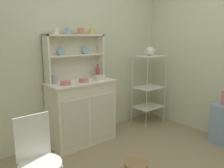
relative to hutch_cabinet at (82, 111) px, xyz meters
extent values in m
cube|color=beige|center=(0.10, 0.26, 0.79)|extent=(3.84, 0.05, 2.50)
cube|color=silver|center=(0.00, 0.00, -0.01)|extent=(0.91, 0.42, 0.89)
cube|color=beige|center=(-0.22, -0.21, -0.06)|extent=(0.38, 0.01, 0.63)
cube|color=beige|center=(0.22, -0.21, -0.06)|extent=(0.38, 0.01, 0.63)
cube|color=white|center=(0.00, 0.00, 0.42)|extent=(0.94, 0.45, 0.02)
cube|color=silver|center=(0.00, 0.20, 0.75)|extent=(0.87, 0.02, 0.63)
cube|color=silver|center=(-0.42, 0.12, 0.75)|extent=(0.02, 0.18, 0.63)
cube|color=silver|center=(0.42, 0.12, 0.75)|extent=(0.02, 0.18, 0.63)
cube|color=silver|center=(0.00, 0.12, 0.78)|extent=(0.83, 0.16, 0.02)
cube|color=silver|center=(0.00, 0.12, 1.06)|extent=(0.87, 0.18, 0.02)
cylinder|color=#8EB2D1|center=(-0.19, 0.16, 0.84)|extent=(0.11, 0.03, 0.11)
cylinder|color=#8EB2D1|center=(0.19, 0.16, 0.84)|extent=(0.11, 0.03, 0.11)
cylinder|color=silver|center=(1.07, -0.25, 0.13)|extent=(0.01, 0.01, 1.18)
cylinder|color=silver|center=(1.54, -0.25, 0.13)|extent=(0.01, 0.01, 1.18)
cylinder|color=silver|center=(1.07, 0.09, 0.13)|extent=(0.01, 0.01, 1.18)
cylinder|color=silver|center=(1.54, 0.09, 0.13)|extent=(0.01, 0.01, 1.18)
cube|color=silver|center=(1.31, -0.08, 0.72)|extent=(0.49, 0.36, 0.01)
cube|color=silver|center=(1.31, -0.08, 0.18)|extent=(0.49, 0.36, 0.01)
cube|color=silver|center=(1.31, -0.08, -0.17)|extent=(0.49, 0.36, 0.01)
cylinder|color=white|center=(-0.98, -0.93, -0.01)|extent=(0.36, 0.36, 0.02)
cube|color=white|center=(-0.98, -0.79, 0.19)|extent=(0.31, 0.02, 0.40)
cylinder|color=#93754C|center=(0.03, -1.06, -0.39)|extent=(0.26, 0.26, 0.14)
cylinder|color=silver|center=(-0.27, 0.12, 1.11)|extent=(0.07, 0.07, 0.09)
torus|color=silver|center=(-0.23, 0.12, 1.12)|extent=(0.01, 0.05, 0.05)
cylinder|color=#8EB2D1|center=(-0.10, 0.12, 1.11)|extent=(0.08, 0.08, 0.08)
torus|color=#8EB2D1|center=(-0.05, 0.12, 1.11)|extent=(0.01, 0.05, 0.05)
cylinder|color=#C67556|center=(0.09, 0.12, 1.11)|extent=(0.08, 0.08, 0.08)
torus|color=#C67556|center=(0.14, 0.12, 1.11)|extent=(0.01, 0.05, 0.05)
cylinder|color=#DBB760|center=(0.27, 0.12, 1.11)|extent=(0.08, 0.08, 0.08)
torus|color=#DBB760|center=(0.32, 0.12, 1.11)|extent=(0.01, 0.05, 0.05)
cylinder|color=#D17A84|center=(-0.27, -0.07, 0.46)|extent=(0.14, 0.14, 0.05)
cylinder|color=#D17A84|center=(0.00, -0.07, 0.46)|extent=(0.13, 0.13, 0.05)
cylinder|color=silver|center=(0.27, -0.07, 0.47)|extent=(0.15, 0.15, 0.06)
cylinder|color=#B74C47|center=(0.34, 0.09, 0.51)|extent=(0.05, 0.05, 0.15)
cylinder|color=#B74C47|center=(0.34, 0.09, 0.60)|extent=(0.02, 0.02, 0.05)
cylinder|color=#4C382D|center=(0.34, 0.09, 0.63)|extent=(0.03, 0.03, 0.01)
cylinder|color=#B2B7C6|center=(-0.34, 0.08, 0.49)|extent=(0.08, 0.08, 0.11)
cylinder|color=silver|center=(-0.36, 0.06, 0.57)|extent=(0.02, 0.02, 0.18)
ellipsoid|color=silver|center=(-0.36, 0.06, 0.67)|extent=(0.02, 0.01, 0.01)
cylinder|color=silver|center=(-0.37, 0.09, 0.56)|extent=(0.02, 0.03, 0.16)
ellipsoid|color=silver|center=(-0.37, 0.09, 0.65)|extent=(0.02, 0.01, 0.01)
cylinder|color=silver|center=(-0.35, 0.10, 0.56)|extent=(0.02, 0.01, 0.16)
ellipsoid|color=silver|center=(-0.35, 0.10, 0.65)|extent=(0.02, 0.01, 0.01)
sphere|color=white|center=(1.31, -0.08, 0.80)|extent=(0.15, 0.15, 0.15)
sphere|color=silver|center=(1.31, -0.08, 0.88)|extent=(0.02, 0.02, 0.02)
cylinder|color=white|center=(1.41, -0.08, 0.81)|extent=(0.09, 0.02, 0.07)
torus|color=white|center=(1.22, -0.08, 0.80)|extent=(0.01, 0.09, 0.09)
camera|label=1|loc=(-1.59, -2.63, 1.05)|focal=36.26mm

